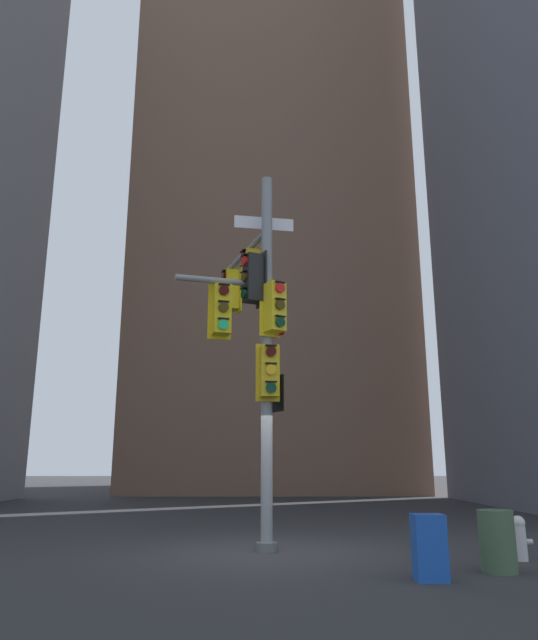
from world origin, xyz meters
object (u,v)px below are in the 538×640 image
object	(u,v)px
trash_bin	(497,541)
fire_hydrant	(520,537)
newspaper_box	(429,547)
signal_pole_assembly	(254,319)

from	to	relation	value
trash_bin	fire_hydrant	bearing A→B (deg)	53.38
fire_hydrant	newspaper_box	world-z (taller)	newspaper_box
newspaper_box	trash_bin	world-z (taller)	trash_bin
signal_pole_assembly	fire_hydrant	xyz separation A→B (m)	(4.54, -1.40, -4.15)
fire_hydrant	newspaper_box	xyz separation A→B (m)	(-2.01, -1.71, 0.07)
signal_pole_assembly	fire_hydrant	distance (m)	6.31
fire_hydrant	trash_bin	size ratio (longest dim) A/B	0.81
fire_hydrant	signal_pole_assembly	bearing A→B (deg)	162.90
signal_pole_assembly	fire_hydrant	world-z (taller)	signal_pole_assembly
signal_pole_assembly	newspaper_box	distance (m)	5.72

